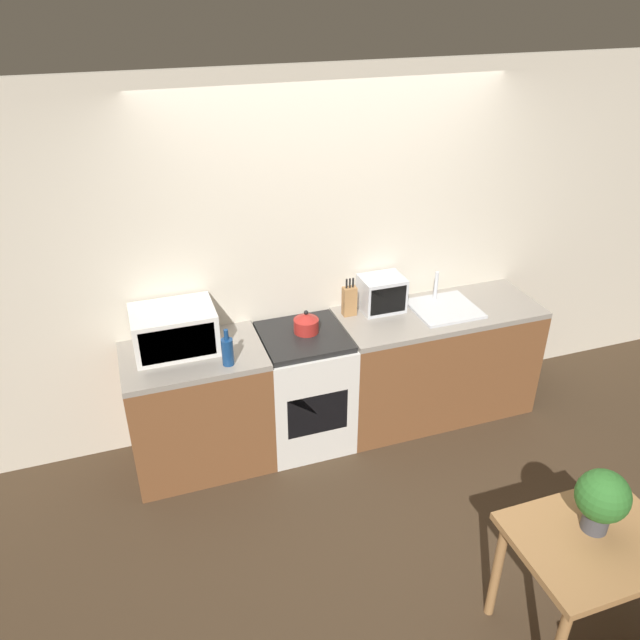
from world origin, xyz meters
name	(u,v)px	position (x,y,z in m)	size (l,w,h in m)	color
ground_plane	(384,503)	(0.00, 0.00, 0.00)	(16.00, 16.00, 0.00)	#3D2D1E
wall_back	(327,257)	(0.00, 1.16, 1.30)	(10.00, 0.06, 2.60)	beige
counter_left_run	(199,409)	(-1.06, 0.82, 0.45)	(0.93, 0.62, 0.90)	brown
counter_right_run	(434,361)	(0.77, 0.82, 0.45)	(1.52, 0.62, 0.90)	brown
stove_range	(304,388)	(-0.29, 0.82, 0.45)	(0.60, 0.62, 0.90)	silver
kettle	(306,323)	(-0.26, 0.85, 0.97)	(0.17, 0.17, 0.17)	maroon
microwave	(174,330)	(-1.15, 0.91, 1.05)	(0.53, 0.39, 0.29)	silver
bottle	(228,351)	(-0.86, 0.62, 1.00)	(0.08, 0.08, 0.25)	navy
knife_block	(349,301)	(0.11, 0.98, 1.01)	(0.10, 0.06, 0.29)	#9E7042
toaster_oven	(382,294)	(0.36, 0.98, 1.03)	(0.31, 0.25, 0.26)	silver
sink_basin	(444,308)	(0.80, 0.83, 0.91)	(0.47, 0.44, 0.24)	silver
dining_table	(591,555)	(0.54, -1.17, 0.61)	(0.77, 0.61, 0.72)	#9E7042
potted_plant	(602,498)	(0.57, -1.11, 0.92)	(0.25, 0.25, 0.34)	#424247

